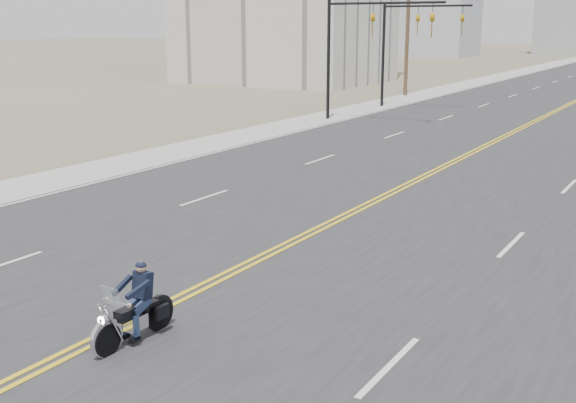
# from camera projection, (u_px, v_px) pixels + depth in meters

# --- Properties ---
(sidewalk_left) EXTENTS (3.00, 200.00, 0.01)m
(sidewalk_left) POSITION_uv_depth(u_px,v_px,m) (494.00, 78.00, 75.29)
(sidewalk_left) COLOR #A5A5A0
(sidewalk_left) RESTS_ON ground
(traffic_mast_left) EXTENTS (7.10, 0.26, 7.00)m
(traffic_mast_left) POSITION_uv_depth(u_px,v_px,m) (360.00, 35.00, 41.21)
(traffic_mast_left) COLOR black
(traffic_mast_left) RESTS_ON ground
(traffic_mast_far) EXTENTS (6.10, 0.26, 7.00)m
(traffic_mast_far) POSITION_uv_depth(u_px,v_px,m) (407.00, 34.00, 48.05)
(traffic_mast_far) COLOR black
(traffic_mast_far) RESTS_ON ground
(utility_pole_left) EXTENTS (2.20, 0.30, 10.50)m
(utility_pole_left) POSITION_uv_depth(u_px,v_px,m) (408.00, 25.00, 56.16)
(utility_pole_left) COLOR brown
(utility_pole_left) RESTS_ON ground
(haze_bldg_f) EXTENTS (12.00, 12.00, 16.00)m
(haze_bldg_f) POSITION_uv_depth(u_px,v_px,m) (386.00, 10.00, 142.52)
(haze_bldg_f) COLOR #ADB2B7
(haze_bldg_f) RESTS_ON ground
(motorcyclist) EXTENTS (0.85, 1.89, 1.46)m
(motorcyclist) POSITION_uv_depth(u_px,v_px,m) (133.00, 304.00, 12.92)
(motorcyclist) COLOR black
(motorcyclist) RESTS_ON ground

